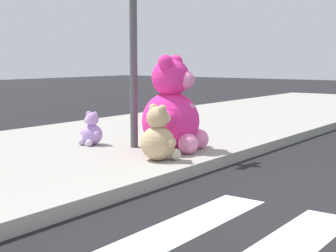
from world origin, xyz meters
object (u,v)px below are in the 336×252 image
at_px(plush_yellow, 156,128).
at_px(plush_tan, 159,138).
at_px(sign_pole, 133,29).
at_px(plush_lavender, 91,131).
at_px(plush_pink_large, 173,112).

bearing_deg(plush_yellow, plush_tan, -140.59).
height_order(sign_pole, plush_tan, sign_pole).
bearing_deg(plush_yellow, plush_lavender, 143.83).
relative_size(sign_pole, plush_pink_large, 2.40).
xyz_separation_m(sign_pole, plush_pink_large, (0.15, -0.59, -1.16)).
height_order(plush_pink_large, plush_lavender, plush_pink_large).
height_order(sign_pole, plush_pink_large, sign_pole).
bearing_deg(plush_pink_large, plush_lavender, 107.24).
distance_m(plush_lavender, plush_tan, 1.55).
bearing_deg(plush_tan, plush_pink_large, 22.20).
bearing_deg(plush_lavender, plush_tan, -101.85).
distance_m(sign_pole, plush_lavender, 1.64).
relative_size(plush_yellow, plush_tan, 0.73).
height_order(sign_pole, plush_yellow, sign_pole).
distance_m(plush_pink_large, plush_lavender, 1.33).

